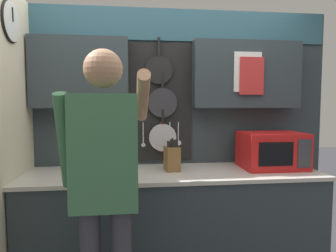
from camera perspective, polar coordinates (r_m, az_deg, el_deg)
The scene contains 6 objects.
base_cabinet_counter at distance 2.63m, azimuth 1.17°, elevation -18.71°, with size 2.40×0.67×0.94m.
back_wall_unit at distance 2.73m, azimuth 0.55°, elevation 2.86°, with size 2.97×0.23×2.34m.
microwave at distance 2.75m, azimuth 19.18°, elevation -4.39°, with size 0.52×0.39×0.31m.
knife_block at distance 2.50m, azimuth 0.76°, elevation -6.15°, with size 0.13×0.16×0.28m.
utensil_crock at distance 2.50m, azimuth -12.14°, elevation -6.57°, with size 0.10×0.10×0.34m.
person at distance 1.80m, azimuth -11.91°, elevation -8.96°, with size 0.54×0.66×1.80m.
Camera 1 is at (-0.34, -2.40, 1.50)m, focal length 32.00 mm.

